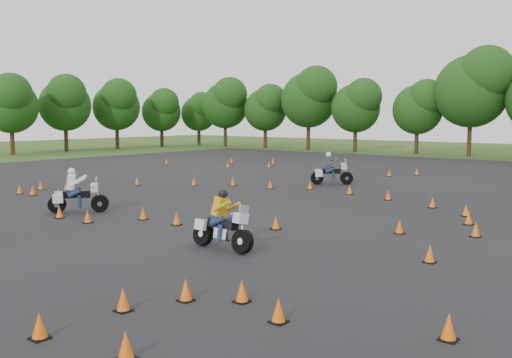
# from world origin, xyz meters

# --- Properties ---
(ground) EXTENTS (140.00, 140.00, 0.00)m
(ground) POSITION_xyz_m (0.00, 0.00, 0.00)
(ground) COLOR #2D5119
(ground) RESTS_ON ground
(asphalt_pad) EXTENTS (62.00, 62.00, 0.00)m
(asphalt_pad) POSITION_xyz_m (0.00, 6.00, 0.01)
(asphalt_pad) COLOR black
(asphalt_pad) RESTS_ON ground
(traffic_cones) EXTENTS (36.10, 32.08, 0.45)m
(traffic_cones) POSITION_xyz_m (-0.51, 5.90, 0.23)
(traffic_cones) COLOR #FF660A
(traffic_cones) RESTS_ON asphalt_pad
(rider_grey) EXTENTS (2.31, 2.07, 1.84)m
(rider_grey) POSITION_xyz_m (-1.76, 12.97, 0.92)
(rider_grey) COLOR #383C3F
(rider_grey) RESTS_ON ground
(rider_yellow) EXTENTS (2.27, 0.77, 1.74)m
(rider_yellow) POSITION_xyz_m (4.10, -2.68, 0.87)
(rider_yellow) COLOR gold
(rider_yellow) RESTS_ON ground
(rider_white) EXTENTS (2.07, 2.24, 1.80)m
(rider_white) POSITION_xyz_m (-4.61, -1.53, 0.91)
(rider_white) COLOR white
(rider_white) RESTS_ON ground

